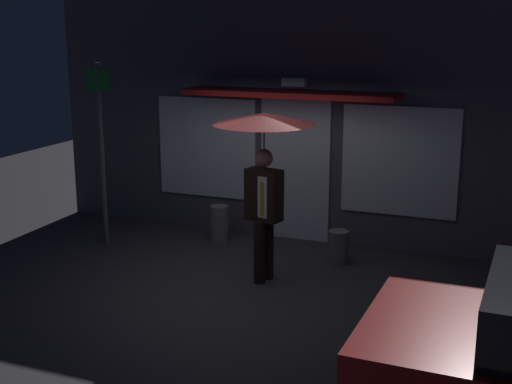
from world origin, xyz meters
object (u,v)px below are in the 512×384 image
Objects in this scene: person_with_umbrella at (264,149)px; sidewalk_bollard at (338,247)px; street_sign_post at (101,145)px; sidewalk_bollard_2 at (219,224)px.

sidewalk_bollard is at bearing 68.11° from person_with_umbrella.
person_with_umbrella is 4.69× the size of sidewalk_bollard.
street_sign_post is 3.80m from sidewalk_bollard.
street_sign_post is 2.14m from sidewalk_bollard_2.
street_sign_post is (-2.81, 0.56, -0.21)m from person_with_umbrella.
sidewalk_bollard_2 is (-1.23, 1.28, -1.47)m from person_with_umbrella.
person_with_umbrella is at bearing -125.49° from sidewalk_bollard.
sidewalk_bollard is at bearing -7.46° from sidewalk_bollard_2.
street_sign_post is at bearing -155.27° from sidewalk_bollard_2.
person_with_umbrella is at bearing -46.18° from sidewalk_bollard_2.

